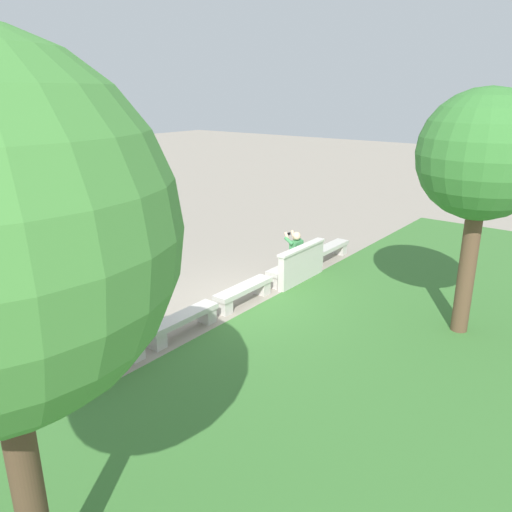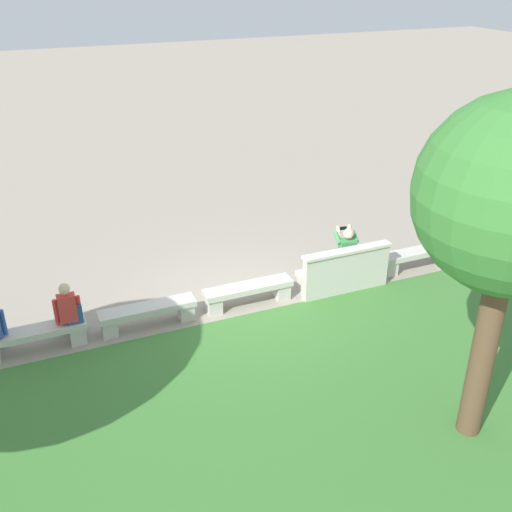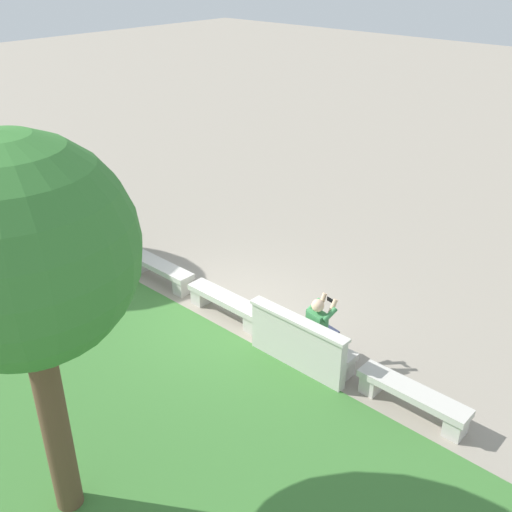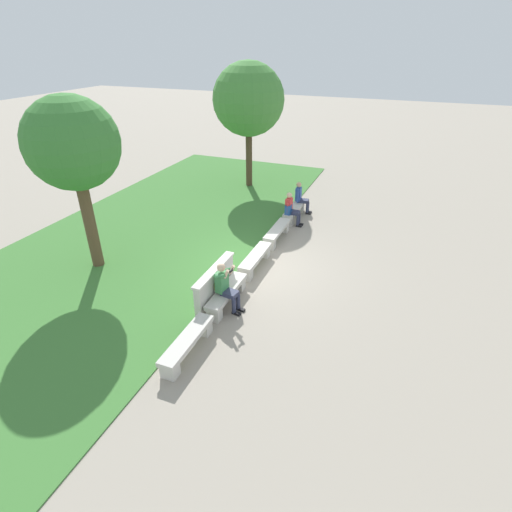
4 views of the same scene
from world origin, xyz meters
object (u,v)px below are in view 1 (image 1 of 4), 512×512
bench_near (291,269)px  bench_end (101,361)px  person_companion (64,356)px  backpack (132,330)px  bench_mid (244,292)px  bench_main (329,251)px  person_distant (125,329)px  tree_left_background (483,157)px  bench_far (183,321)px  person_photographer (293,251)px

bench_near → bench_end: size_ratio=1.00×
person_companion → backpack: person_companion is taller
bench_mid → backpack: backpack is taller
bench_main → bench_mid: bearing=0.0°
person_distant → person_companion: 1.28m
bench_end → tree_left_background: size_ratio=0.37×
bench_main → bench_far: size_ratio=1.00×
bench_main → bench_far: (6.19, 0.00, 0.00)m
person_companion → backpack: size_ratio=2.94×
bench_main → person_photographer: size_ratio=1.40×
bench_main → backpack: size_ratio=4.32×
bench_main → person_photographer: 1.92m
bench_main → bench_near: (2.06, 0.00, 0.00)m
bench_end → tree_left_background: 8.18m
bench_far → person_photographer: (-4.32, -0.08, 0.44)m
person_companion → bench_near: bearing=179.4°
bench_main → person_companion: bearing=-0.4°
bench_mid → person_companion: bearing=-0.8°
person_photographer → person_companion: size_ratio=1.05×
bench_main → person_distant: size_ratio=1.47×
backpack → tree_left_background: tree_left_background is taller
bench_far → tree_left_background: bearing=129.0°
bench_main → bench_mid: size_ratio=1.00×
bench_main → bench_far: 6.19m
bench_end → bench_main: bearing=180.0°
person_distant → person_companion: (1.28, 0.00, 0.00)m
bench_main → bench_mid: (4.13, 0.00, 0.00)m
bench_near → person_photographer: 0.49m
bench_end → person_distant: (-0.64, -0.07, 0.37)m
tree_left_background → bench_main: bearing=-117.8°
person_distant → backpack: 0.14m
bench_mid → person_photographer: (-2.26, -0.08, 0.44)m
bench_near → person_distant: (5.55, -0.07, 0.37)m
bench_mid → bench_far: (2.06, 0.00, 0.00)m
bench_main → bench_end: 8.25m
person_companion → bench_far: bearing=178.6°
backpack → tree_left_background: 7.52m
bench_mid → backpack: (3.39, 0.02, 0.33)m
bench_main → backpack: 7.52m
bench_mid → person_companion: (4.77, -0.07, 0.37)m
tree_left_background → person_companion: bearing=-36.1°
bench_end → tree_left_background: bearing=141.4°
bench_far → backpack: bearing=0.8°
person_distant → tree_left_background: size_ratio=0.25×
person_distant → tree_left_background: (-5.17, 4.70, 3.06)m
bench_far → person_distant: person_distant is taller
bench_end → person_companion: 0.75m
person_companion → tree_left_background: size_ratio=0.25×
bench_end → person_photographer: bearing=-179.3°
bench_near → bench_end: bearing=0.0°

